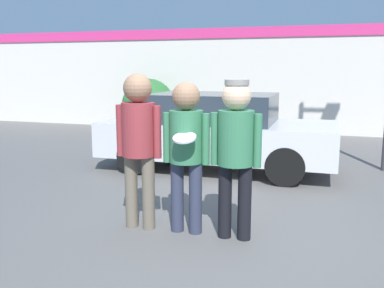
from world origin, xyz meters
name	(u,v)px	position (x,y,z in m)	size (l,w,h in m)	color
ground_plane	(215,232)	(0.00, 0.00, 0.00)	(56.00, 56.00, 0.00)	#5B5956
storefront_building	(285,79)	(0.00, 8.15, 1.56)	(24.00, 0.22, 3.05)	silver
person_left	(139,136)	(-0.89, -0.12, 1.11)	(0.56, 0.39, 1.82)	#665B4C
person_middle_with_frisbee	(186,144)	(-0.32, -0.09, 1.04)	(0.55, 0.58, 1.73)	#2D3347
person_right	(236,144)	(0.24, -0.11, 1.08)	(0.56, 0.39, 1.76)	black
parked_car_near	(217,131)	(-0.76, 3.07, 0.72)	(4.26, 1.82, 1.42)	silver
shrub	(148,105)	(-3.88, 7.17, 0.79)	(1.58, 1.58, 1.58)	#2D6B33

